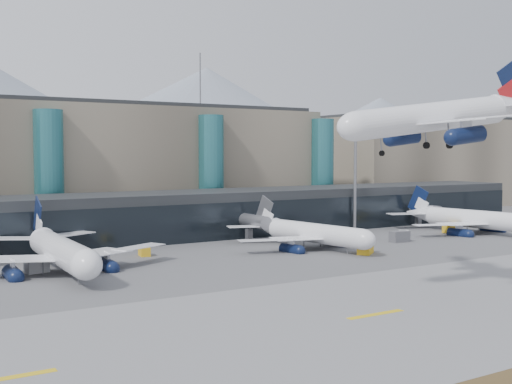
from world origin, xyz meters
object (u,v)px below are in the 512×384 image
(lightmast_mid, at_px, (355,170))
(veh_a, at_px, (37,267))
(hero_jet, at_px, (449,108))
(veh_g, at_px, (404,233))
(veh_e, at_px, (450,229))
(jet_parked_mid, at_px, (304,226))
(veh_b, at_px, (144,252))
(veh_c, at_px, (400,237))
(jet_parked_left, at_px, (56,241))
(veh_d, at_px, (358,233))
(jet_parked_right, at_px, (463,213))
(veh_h, at_px, (365,247))

(lightmast_mid, height_order, veh_a, lightmast_mid)
(hero_jet, xyz_separation_m, veh_a, (-42.50, 43.40, -23.28))
(veh_g, bearing_deg, veh_e, 25.45)
(lightmast_mid, distance_m, hero_jet, 69.68)
(lightmast_mid, relative_size, jet_parked_mid, 0.76)
(hero_jet, xyz_separation_m, veh_b, (-22.25, 50.07, -23.46))
(lightmast_mid, height_order, veh_c, lightmast_mid)
(veh_a, height_order, veh_e, veh_a)
(veh_e, relative_size, veh_g, 1.55)
(lightmast_mid, distance_m, jet_parked_left, 76.31)
(veh_b, bearing_deg, jet_parked_mid, -93.38)
(veh_d, bearing_deg, jet_parked_right, -62.65)
(jet_parked_mid, xyz_separation_m, veh_h, (4.84, -12.75, -2.92))
(veh_e, relative_size, veh_h, 0.74)
(jet_parked_right, relative_size, veh_c, 8.94)
(jet_parked_right, bearing_deg, hero_jet, 120.74)
(veh_a, bearing_deg, veh_g, -11.01)
(hero_jet, relative_size, veh_a, 9.45)
(veh_h, bearing_deg, veh_d, 16.10)
(jet_parked_right, height_order, veh_a, jet_parked_right)
(veh_c, distance_m, veh_d, 11.30)
(lightmast_mid, bearing_deg, jet_parked_right, -38.19)
(veh_b, height_order, veh_e, veh_e)
(lightmast_mid, bearing_deg, veh_g, -73.75)
(jet_parked_left, height_order, jet_parked_mid, jet_parked_left)
(hero_jet, xyz_separation_m, veh_c, (29.88, 39.51, -23.11))
(veh_d, bearing_deg, lightmast_mid, 5.03)
(jet_parked_left, xyz_separation_m, veh_a, (-3.14, -0.75, -3.72))
(veh_e, bearing_deg, jet_parked_right, -13.06)
(jet_parked_left, bearing_deg, lightmast_mid, -77.29)
(jet_parked_right, xyz_separation_m, veh_c, (-24.60, -4.56, -3.33))
(jet_parked_right, bearing_deg, jet_parked_mid, 81.92)
(veh_c, bearing_deg, veh_b, 170.68)
(lightmast_mid, height_order, veh_g, lightmast_mid)
(jet_parked_mid, bearing_deg, veh_h, -168.41)
(jet_parked_left, distance_m, veh_b, 18.51)
(veh_b, bearing_deg, veh_g, -85.00)
(veh_e, bearing_deg, veh_b, 175.72)
(lightmast_mid, bearing_deg, veh_b, -170.51)
(hero_jet, xyz_separation_m, jet_parked_right, (54.48, 44.07, -19.78))
(lightmast_mid, height_order, veh_e, lightmast_mid)
(veh_a, xyz_separation_m, veh_g, (80.91, 3.61, -0.37))
(veh_g, bearing_deg, veh_h, -112.62)
(veh_d, relative_size, veh_h, 0.57)
(jet_parked_right, bearing_deg, veh_g, 71.38)
(jet_parked_mid, height_order, veh_g, jet_parked_mid)
(hero_jet, relative_size, jet_parked_left, 0.84)
(hero_jet, distance_m, veh_d, 62.57)
(jet_parked_right, relative_size, veh_h, 8.52)
(veh_d, bearing_deg, veh_g, -68.18)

